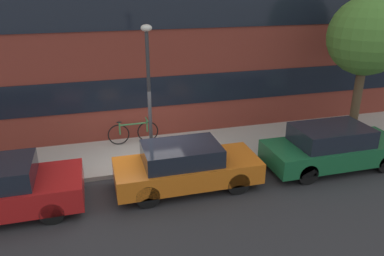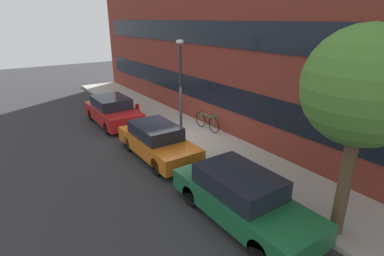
{
  "view_description": "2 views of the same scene",
  "coord_description": "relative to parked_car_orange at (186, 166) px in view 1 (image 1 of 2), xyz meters",
  "views": [
    {
      "loc": [
        -1.51,
        -10.19,
        5.55
      ],
      "look_at": [
        1.48,
        0.55,
        1.16
      ],
      "focal_mm": 35.0,
      "sensor_mm": 36.0,
      "label": 1
    },
    {
      "loc": [
        10.59,
        -6.05,
        5.2
      ],
      "look_at": [
        1.58,
        0.11,
        1.2
      ],
      "focal_mm": 28.0,
      "sensor_mm": 36.0,
      "label": 2
    }
  ],
  "objects": [
    {
      "name": "ground_plane",
      "position": [
        -0.85,
        1.05,
        -0.67
      ],
      "size": [
        56.0,
        56.0,
        0.0
      ],
      "primitive_type": "plane",
      "color": "#2B2B2D"
    },
    {
      "name": "sidewalk_strip",
      "position": [
        -0.85,
        2.41,
        -0.6
      ],
      "size": [
        28.0,
        2.71,
        0.14
      ],
      "color": "#A8A399",
      "rests_on": "ground_plane"
    },
    {
      "name": "rowhouse_facade",
      "position": [
        -0.85,
        4.21,
        3.49
      ],
      "size": [
        28.0,
        1.02,
        8.3
      ],
      "color": "maroon",
      "rests_on": "ground_plane"
    },
    {
      "name": "parked_car_orange",
      "position": [
        0.0,
        0.0,
        0.0
      ],
      "size": [
        4.08,
        1.63,
        1.34
      ],
      "color": "#D16619",
      "rests_on": "ground_plane"
    },
    {
      "name": "parked_car_green",
      "position": [
        4.78,
        0.0,
        0.02
      ],
      "size": [
        4.4,
        1.7,
        1.39
      ],
      "color": "#195B33",
      "rests_on": "ground_plane"
    },
    {
      "name": "fire_hydrant",
      "position": [
        -5.08,
        1.47,
        -0.19
      ],
      "size": [
        0.56,
        0.31,
        0.68
      ],
      "color": "red",
      "rests_on": "sidewalk_strip"
    },
    {
      "name": "bicycle",
      "position": [
        -1.07,
        3.27,
        -0.11
      ],
      "size": [
        1.79,
        0.44,
        0.86
      ],
      "rotation": [
        0.0,
        0.0,
        0.01
      ],
      "color": "black",
      "rests_on": "sidewalk_strip"
    },
    {
      "name": "street_tree",
      "position": [
        6.65,
        1.51,
        3.15
      ],
      "size": [
        2.61,
        2.61,
        5.02
      ],
      "color": "brown",
      "rests_on": "sidewalk_strip"
    },
    {
      "name": "lamp_post",
      "position": [
        -0.71,
        1.56,
        2.14
      ],
      "size": [
        0.32,
        0.32,
        4.29
      ],
      "color": "#2D2D30",
      "rests_on": "sidewalk_strip"
    }
  ]
}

